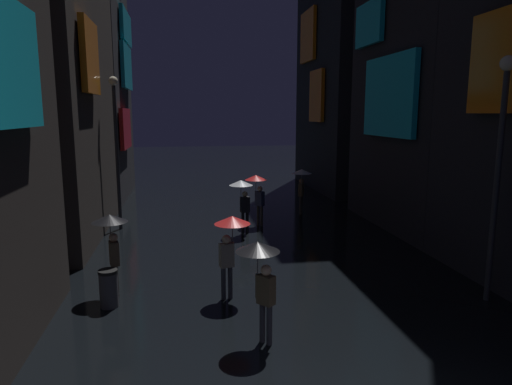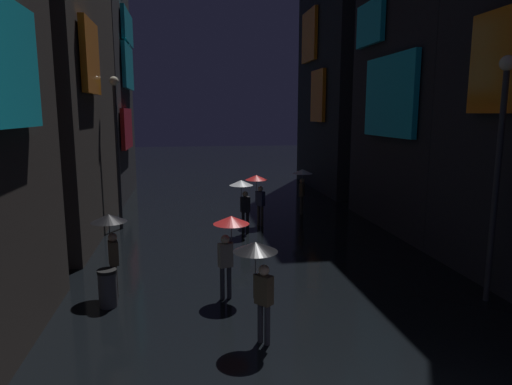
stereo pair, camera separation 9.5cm
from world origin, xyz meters
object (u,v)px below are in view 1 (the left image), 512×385
object	(u,v)px
pedestrian_foreground_right_clear	(242,192)
streetlamp_left_far	(116,137)
streetlamp_right_near	(500,154)
trash_bin	(109,288)
pedestrian_near_crossing_clear	(302,179)
pedestrian_midstreet_left_black	(111,232)
pedestrian_far_right_red	(230,234)
pedestrian_midstreet_centre_black	(260,264)
pedestrian_foreground_left_red	(257,186)

from	to	relation	value
pedestrian_foreground_right_clear	streetlamp_left_far	xyz separation A→B (m)	(-4.77, 1.58, 2.06)
streetlamp_right_near	trash_bin	size ratio (longest dim) A/B	6.39
streetlamp_right_near	streetlamp_left_far	bearing A→B (deg)	138.51
pedestrian_near_crossing_clear	trash_bin	bearing A→B (deg)	-128.17
pedestrian_midstreet_left_black	pedestrian_foreground_right_clear	bearing A→B (deg)	53.32
pedestrian_far_right_red	pedestrian_midstreet_centre_black	world-z (taller)	same
pedestrian_foreground_right_clear	trash_bin	size ratio (longest dim) A/B	2.28
pedestrian_far_right_red	streetlamp_left_far	world-z (taller)	streetlamp_left_far
pedestrian_far_right_red	trash_bin	size ratio (longest dim) A/B	2.28
pedestrian_foreground_right_clear	pedestrian_far_right_red	distance (m)	6.20
pedestrian_foreground_left_red	streetlamp_left_far	distance (m)	5.93
pedestrian_far_right_red	pedestrian_foreground_left_red	size ratio (longest dim) A/B	1.00
pedestrian_foreground_right_clear	trash_bin	bearing A→B (deg)	-123.39
pedestrian_near_crossing_clear	streetlamp_right_near	distance (m)	10.65
streetlamp_left_far	trash_bin	distance (m)	8.44
pedestrian_near_crossing_clear	trash_bin	distance (m)	11.71
pedestrian_far_right_red	trash_bin	world-z (taller)	pedestrian_far_right_red
pedestrian_foreground_right_clear	pedestrian_foreground_left_red	distance (m)	1.49
pedestrian_midstreet_centre_black	streetlamp_right_near	bearing A→B (deg)	11.34
pedestrian_near_crossing_clear	pedestrian_midstreet_centre_black	world-z (taller)	same
pedestrian_far_right_red	streetlamp_right_near	distance (m)	6.74
pedestrian_far_right_red	pedestrian_foreground_left_red	world-z (taller)	same
pedestrian_far_right_red	pedestrian_foreground_left_red	xyz separation A→B (m)	(1.89, 7.36, 0.00)
pedestrian_foreground_right_clear	pedestrian_midstreet_left_black	size ratio (longest dim) A/B	1.00
pedestrian_far_right_red	streetlamp_left_far	bearing A→B (deg)	115.52
pedestrian_foreground_right_clear	pedestrian_near_crossing_clear	world-z (taller)	same
pedestrian_midstreet_left_black	trash_bin	distance (m)	1.41
pedestrian_midstreet_left_black	trash_bin	xyz separation A→B (m)	(-0.02, -0.73, -1.20)
pedestrian_far_right_red	pedestrian_foreground_left_red	bearing A→B (deg)	75.62
pedestrian_far_right_red	streetlamp_left_far	xyz separation A→B (m)	(-3.67, 7.68, 2.06)
pedestrian_midstreet_left_black	pedestrian_far_right_red	size ratio (longest dim) A/B	1.00
pedestrian_foreground_left_red	trash_bin	world-z (taller)	pedestrian_foreground_left_red
streetlamp_left_far	trash_bin	world-z (taller)	streetlamp_left_far
streetlamp_left_far	trash_bin	size ratio (longest dim) A/B	6.48
pedestrian_near_crossing_clear	pedestrian_midstreet_centre_black	xyz separation A→B (m)	(-3.88, -11.44, 0.00)
pedestrian_foreground_right_clear	pedestrian_foreground_left_red	bearing A→B (deg)	58.10
pedestrian_foreground_right_clear	pedestrian_midstreet_left_black	distance (m)	6.78
pedestrian_near_crossing_clear	trash_bin	size ratio (longest dim) A/B	2.28
pedestrian_far_right_red	streetlamp_right_near	size ratio (longest dim) A/B	0.36
pedestrian_foreground_right_clear	streetlamp_left_far	distance (m)	5.43
streetlamp_left_far	streetlamp_right_near	distance (m)	13.35
streetlamp_right_near	pedestrian_foreground_left_red	bearing A→B (deg)	117.53
pedestrian_midstreet_centre_black	pedestrian_midstreet_left_black	bearing A→B (deg)	137.52
pedestrian_foreground_right_clear	streetlamp_right_near	xyz separation A→B (m)	(5.23, -7.26, 2.01)
streetlamp_right_near	pedestrian_midstreet_left_black	bearing A→B (deg)	168.91
pedestrian_foreground_right_clear	pedestrian_midstreet_centre_black	size ratio (longest dim) A/B	1.00
pedestrian_near_crossing_clear	streetlamp_left_far	bearing A→B (deg)	-169.97
pedestrian_midstreet_centre_black	trash_bin	size ratio (longest dim) A/B	2.28
streetlamp_left_far	pedestrian_foreground_left_red	bearing A→B (deg)	-3.28
pedestrian_midstreet_centre_black	pedestrian_foreground_left_red	bearing A→B (deg)	80.99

